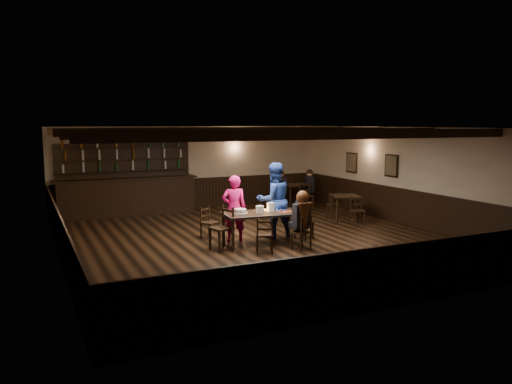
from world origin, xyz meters
name	(u,v)px	position (x,y,z in m)	size (l,w,h in m)	color
ground	(258,239)	(0.00, 0.00, 0.00)	(10.00, 10.00, 0.00)	black
room_shell	(258,168)	(0.01, 0.04, 1.75)	(9.02, 10.02, 2.71)	beige
dining_table	(262,215)	(-0.12, -0.47, 0.68)	(1.86, 1.06, 0.75)	black
chair_near_left	(265,233)	(-0.43, -1.23, 0.46)	(0.48, 0.47, 0.79)	black
chair_near_right	(304,230)	(0.49, -1.33, 0.45)	(0.44, 0.43, 0.77)	black
chair_end_left	(224,224)	(-1.07, -0.49, 0.56)	(0.52, 0.54, 0.96)	black
chair_end_right	(302,220)	(1.01, -0.39, 0.48)	(0.48, 0.49, 0.82)	black
chair_far_pushed	(208,220)	(-1.05, 0.66, 0.46)	(0.50, 0.49, 0.79)	black
woman_pink	(234,208)	(-0.58, 0.11, 0.79)	(0.58, 0.38, 1.59)	#F8179D
man_blue	(274,200)	(0.46, 0.06, 0.93)	(0.90, 0.70, 1.86)	navy
seated_person	(302,211)	(0.47, -1.28, 0.86)	(0.37, 0.55, 0.90)	black
cake	(240,211)	(-0.61, -0.34, 0.80)	(0.34, 0.34, 0.11)	white
plate_stack_a	(260,209)	(-0.20, -0.52, 0.84)	(0.18, 0.18, 0.17)	white
plate_stack_b	(271,207)	(0.13, -0.42, 0.86)	(0.18, 0.18, 0.21)	white
tea_light	(265,211)	(-0.02, -0.41, 0.78)	(0.05, 0.05, 0.06)	#A5A8AD
salt_shaker	(277,210)	(0.21, -0.59, 0.79)	(0.03, 0.03, 0.08)	silver
pepper_shaker	(281,210)	(0.30, -0.61, 0.80)	(0.03, 0.03, 0.09)	#A5A8AD
drink_glass	(272,208)	(0.20, -0.37, 0.81)	(0.07, 0.07, 0.11)	silver
menu_red	(285,211)	(0.42, -0.58, 0.75)	(0.31, 0.22, 0.00)	#942D10
menu_blue	(281,210)	(0.42, -0.37, 0.75)	(0.34, 0.24, 0.00)	#0E1649
bar_counter	(127,191)	(-2.22, 4.72, 0.73)	(4.29, 0.70, 2.20)	black
back_table_a	(345,199)	(3.27, 1.03, 0.64)	(0.94, 0.94, 0.75)	black
back_table_b	(296,187)	(3.29, 3.89, 0.65)	(0.93, 0.93, 0.75)	black
bg_patron_left	(281,182)	(2.63, 3.77, 0.87)	(0.33, 0.44, 0.81)	black
bg_patron_right	(310,181)	(3.75, 3.77, 0.86)	(0.34, 0.43, 0.78)	black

